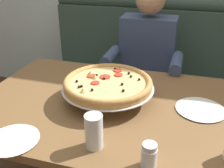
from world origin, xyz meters
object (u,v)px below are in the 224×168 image
booth_bench (139,83)px  plate_near_right (201,108)px  dining_table (106,115)px  patio_chair (65,26)px  shaker_pepper_flakes (149,157)px  plate_near_left (13,139)px  drinking_glass (94,133)px  diner_main (145,62)px  pizza (107,83)px

booth_bench → plate_near_right: size_ratio=6.74×
dining_table → patio_chair: 2.53m
shaker_pepper_flakes → plate_near_left: (-0.56, -0.01, -0.03)m
patio_chair → plate_near_left: bearing=-68.5°
plate_near_left → patio_chair: 2.78m
booth_bench → shaker_pepper_flakes: size_ratio=16.58×
shaker_pepper_flakes → drinking_glass: size_ratio=0.68×
dining_table → diner_main: size_ratio=1.07×
dining_table → patio_chair: (-1.29, 2.18, -0.13)m
dining_table → drinking_glass: 0.38m
dining_table → drinking_glass: size_ratio=9.38×
shaker_pepper_flakes → drinking_glass: 0.23m
plate_near_right → shaker_pepper_flakes: bearing=-112.2°
booth_bench → drinking_glass: bearing=-87.3°
drinking_glass → plate_near_left: bearing=-169.5°
diner_main → pizza: bearing=-98.0°
booth_bench → dining_table: bearing=-90.0°
dining_table → pizza: 0.18m
drinking_glass → diner_main: bearing=88.6°
diner_main → patio_chair: 2.04m
diner_main → plate_near_right: diner_main is taller
plate_near_right → booth_bench: bearing=118.0°
booth_bench → drinking_glass: size_ratio=11.34×
diner_main → pizza: 0.66m
pizza → drinking_glass: bearing=-80.3°
pizza → patio_chair: patio_chair is taller
pizza → plate_near_left: (-0.27, -0.44, -0.08)m
booth_bench → shaker_pepper_flakes: 1.42m
pizza → dining_table: bearing=-83.1°
pizza → drinking_glass: (0.06, -0.38, -0.03)m
shaker_pepper_flakes → plate_near_left: 0.56m
dining_table → patio_chair: bearing=120.7°
diner_main → patio_chair: diner_main is taller
plate_near_left → patio_chair: patio_chair is taller
dining_table → pizza: pizza is taller
diner_main → patio_chair: (-1.38, 1.50, -0.19)m
booth_bench → pizza: bearing=-90.3°
plate_near_right → diner_main: bearing=121.9°
diner_main → pizza: diner_main is taller
dining_table → patio_chair: patio_chair is taller
booth_bench → drinking_glass: (0.06, -1.29, 0.40)m
booth_bench → plate_near_left: (-0.27, -1.35, 0.34)m
plate_near_left → plate_near_right: size_ratio=0.90×
dining_table → shaker_pepper_flakes: (0.29, -0.39, 0.12)m
dining_table → shaker_pepper_flakes: bearing=-53.9°
pizza → plate_near_right: (0.47, 0.03, -0.08)m
dining_table → plate_near_right: plate_near_right is taller
diner_main → shaker_pepper_flakes: 1.09m
plate_near_right → drinking_glass: size_ratio=1.68×
plate_near_right → patio_chair: (-1.76, 2.12, -0.22)m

